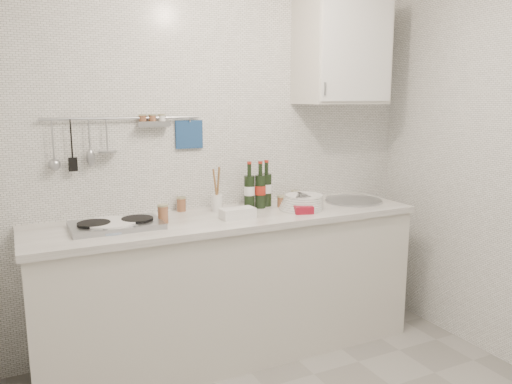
# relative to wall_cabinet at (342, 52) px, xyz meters

# --- Properties ---
(back_wall) EXTENTS (3.00, 0.02, 2.50)m
(back_wall) POSITION_rel_wall_cabinet_xyz_m (-0.90, 0.18, -0.70)
(back_wall) COLOR silver
(back_wall) RESTS_ON floor
(counter) EXTENTS (2.44, 0.64, 0.96)m
(counter) POSITION_rel_wall_cabinet_xyz_m (-0.89, -0.12, -1.52)
(counter) COLOR beige
(counter) RESTS_ON floor
(wall_rail) EXTENTS (0.98, 0.09, 0.34)m
(wall_rail) POSITION_rel_wall_cabinet_xyz_m (-1.50, 0.15, -0.52)
(wall_rail) COLOR #93969B
(wall_rail) RESTS_ON back_wall
(wall_cabinet) EXTENTS (0.60, 0.38, 0.70)m
(wall_cabinet) POSITION_rel_wall_cabinet_xyz_m (0.00, 0.00, 0.00)
(wall_cabinet) COLOR beige
(wall_cabinet) RESTS_ON back_wall
(plate_stack_hob) EXTENTS (0.31, 0.30, 0.04)m
(plate_stack_hob) POSITION_rel_wall_cabinet_xyz_m (-1.64, -0.13, -1.01)
(plate_stack_hob) COLOR #4B74AB
(plate_stack_hob) RESTS_ON counter
(plate_stack_sink) EXTENTS (0.31, 0.29, 0.10)m
(plate_stack_sink) POSITION_rel_wall_cabinet_xyz_m (-0.40, -0.16, -0.98)
(plate_stack_sink) COLOR white
(plate_stack_sink) RESTS_ON counter
(wine_bottles) EXTENTS (0.21, 0.11, 0.31)m
(wine_bottles) POSITION_rel_wall_cabinet_xyz_m (-0.64, 0.01, -0.87)
(wine_bottles) COLOR black
(wine_bottles) RESTS_ON counter
(butter_dish) EXTENTS (0.21, 0.11, 0.06)m
(butter_dish) POSITION_rel_wall_cabinet_xyz_m (-0.89, -0.22, -1.00)
(butter_dish) COLOR white
(butter_dish) RESTS_ON counter
(strawberry_punnet) EXTENTS (0.14, 0.14, 0.05)m
(strawberry_punnet) POSITION_rel_wall_cabinet_xyz_m (-0.46, -0.26, -1.01)
(strawberry_punnet) COLOR #AA1228
(strawberry_punnet) RESTS_ON counter
(utensil_crock) EXTENTS (0.07, 0.07, 0.29)m
(utensil_crock) POSITION_rel_wall_cabinet_xyz_m (-0.93, 0.02, -0.96)
(utensil_crock) COLOR white
(utensil_crock) RESTS_ON counter
(jar_a) EXTENTS (0.06, 0.06, 0.09)m
(jar_a) POSITION_rel_wall_cabinet_xyz_m (-1.14, 0.13, -0.98)
(jar_a) COLOR brown
(jar_a) RESTS_ON counter
(jar_b) EXTENTS (0.06, 0.06, 0.07)m
(jar_b) POSITION_rel_wall_cabinet_xyz_m (-0.30, 0.11, -0.99)
(jar_b) COLOR brown
(jar_b) RESTS_ON counter
(jar_c) EXTENTS (0.07, 0.07, 0.08)m
(jar_c) POSITION_rel_wall_cabinet_xyz_m (-0.49, -0.05, -0.99)
(jar_c) COLOR brown
(jar_c) RESTS_ON counter
(jar_d) EXTENTS (0.06, 0.06, 0.11)m
(jar_d) POSITION_rel_wall_cabinet_xyz_m (-1.33, -0.13, -0.97)
(jar_d) COLOR brown
(jar_d) RESTS_ON counter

